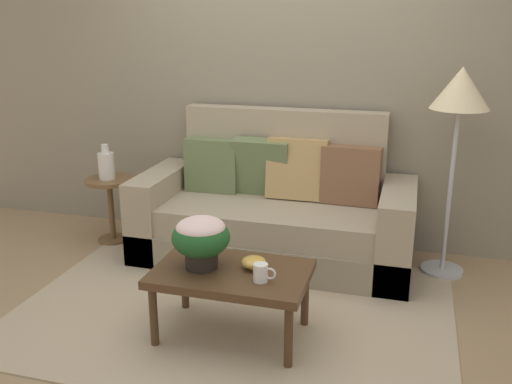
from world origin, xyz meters
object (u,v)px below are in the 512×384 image
at_px(potted_plant, 201,237).
at_px(coffee_mug, 261,273).
at_px(floor_lamp, 460,102).
at_px(coffee_table, 231,278).
at_px(couch, 275,214).
at_px(side_table, 110,198).
at_px(snack_bowl, 254,262).
at_px(table_vase, 106,165).

distance_m(potted_plant, coffee_mug, 0.40).
distance_m(floor_lamp, potted_plant, 1.95).
height_order(coffee_table, potted_plant, potted_plant).
distance_m(coffee_table, coffee_mug, 0.24).
height_order(floor_lamp, coffee_mug, floor_lamp).
relative_size(coffee_table, coffee_mug, 6.93).
height_order(couch, coffee_mug, couch).
bearing_deg(side_table, floor_lamp, 2.56).
distance_m(couch, floor_lamp, 1.52).
height_order(couch, snack_bowl, couch).
bearing_deg(floor_lamp, table_vase, -177.31).
bearing_deg(floor_lamp, side_table, -177.44).
height_order(coffee_mug, table_vase, table_vase).
relative_size(couch, snack_bowl, 14.48).
relative_size(coffee_table, snack_bowl, 6.21).
xyz_separation_m(potted_plant, snack_bowl, (0.29, 0.06, -0.14)).
relative_size(side_table, floor_lamp, 0.37).
relative_size(coffee_table, table_vase, 3.12).
xyz_separation_m(coffee_table, floor_lamp, (1.20, 1.22, 0.87)).
relative_size(couch, potted_plant, 6.23).
height_order(potted_plant, table_vase, table_vase).
height_order(side_table, coffee_mug, side_table).
bearing_deg(side_table, snack_bowl, -34.97).
relative_size(couch, side_table, 3.80).
distance_m(floor_lamp, table_vase, 2.67).
xyz_separation_m(potted_plant, table_vase, (-1.23, 1.11, 0.05)).
height_order(floor_lamp, snack_bowl, floor_lamp).
xyz_separation_m(couch, potted_plant, (-0.14, -1.19, 0.25)).
distance_m(side_table, table_vase, 0.28).
relative_size(side_table, coffee_mug, 4.25).
bearing_deg(coffee_table, snack_bowl, 24.88).
relative_size(couch, coffee_table, 2.33).
xyz_separation_m(couch, coffee_table, (0.04, -1.18, 0.02)).
xyz_separation_m(floor_lamp, table_vase, (-2.60, -0.12, -0.58)).
distance_m(coffee_table, floor_lamp, 1.92).
distance_m(floor_lamp, snack_bowl, 1.77).
height_order(side_table, floor_lamp, floor_lamp).
distance_m(coffee_table, potted_plant, 0.29).
distance_m(side_table, snack_bowl, 1.84).
bearing_deg(coffee_mug, floor_lamp, 52.68).
xyz_separation_m(floor_lamp, snack_bowl, (-1.08, -1.17, -0.78)).
relative_size(floor_lamp, coffee_mug, 11.63).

